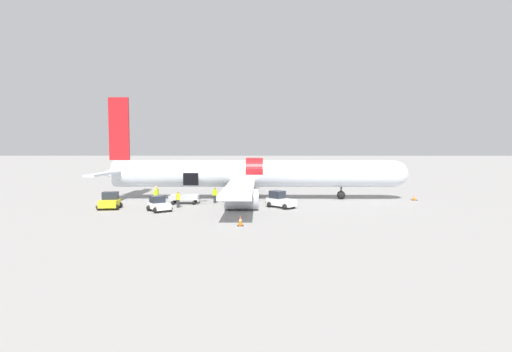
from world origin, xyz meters
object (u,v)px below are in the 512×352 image
(airplane, at_px, (250,175))
(baggage_tug_rear, at_px, (110,202))
(baggage_cart_loading, at_px, (185,199))
(baggage_tug_mid, at_px, (280,201))
(ground_crew_driver, at_px, (156,194))
(baggage_tug_lead, at_px, (159,205))
(suitcase_on_tarmac_upright, at_px, (161,203))
(ground_crew_loader_b, at_px, (178,199))
(ground_crew_supervisor, at_px, (215,195))
(ground_crew_loader_a, at_px, (156,196))

(airplane, distance_m, baggage_tug_rear, 15.60)
(baggage_tug_rear, height_order, baggage_cart_loading, baggage_tug_rear)
(baggage_tug_mid, distance_m, ground_crew_driver, 13.85)
(baggage_tug_lead, height_order, suitcase_on_tarmac_upright, baggage_tug_lead)
(baggage_tug_rear, height_order, ground_crew_loader_b, baggage_tug_rear)
(baggage_tug_lead, xyz_separation_m, baggage_tug_rear, (-5.15, 1.38, 0.09))
(ground_crew_driver, xyz_separation_m, suitcase_on_tarmac_upright, (1.27, -3.19, -0.59))
(airplane, relative_size, ground_crew_supervisor, 20.87)
(baggage_tug_rear, distance_m, ground_crew_loader_a, 4.84)
(baggage_tug_lead, xyz_separation_m, baggage_cart_loading, (1.50, 5.04, -0.13))
(airplane, relative_size, baggage_tug_lead, 13.02)
(baggage_cart_loading, xyz_separation_m, suitcase_on_tarmac_upright, (-2.05, -2.14, -0.11))
(ground_crew_loader_b, relative_size, ground_crew_driver, 0.91)
(baggage_cart_loading, bearing_deg, baggage_tug_rear, -151.15)
(baggage_tug_mid, xyz_separation_m, ground_crew_loader_b, (-10.18, -0.08, 0.15))
(airplane, bearing_deg, ground_crew_loader_a, -155.52)
(baggage_tug_lead, xyz_separation_m, ground_crew_loader_b, (1.34, 2.31, 0.25))
(ground_crew_loader_b, bearing_deg, ground_crew_driver, 129.90)
(ground_crew_loader_a, bearing_deg, ground_crew_loader_b, -38.16)
(ground_crew_loader_b, bearing_deg, ground_crew_supervisor, 45.74)
(baggage_tug_rear, distance_m, ground_crew_driver, 5.78)
(baggage_tug_rear, bearing_deg, suitcase_on_tarmac_upright, 18.27)
(ground_crew_loader_a, relative_size, ground_crew_driver, 0.92)
(airplane, height_order, ground_crew_loader_b, airplane)
(baggage_tug_lead, relative_size, baggage_cart_loading, 0.67)
(ground_crew_supervisor, relative_size, suitcase_on_tarmac_upright, 2.06)
(baggage_tug_lead, height_order, baggage_tug_mid, baggage_tug_mid)
(airplane, height_order, ground_crew_loader_a, airplane)
(airplane, height_order, suitcase_on_tarmac_upright, airplane)
(baggage_tug_rear, xyz_separation_m, suitcase_on_tarmac_upright, (4.60, 1.52, -0.33))
(baggage_tug_mid, height_order, baggage_tug_rear, baggage_tug_mid)
(baggage_tug_lead, bearing_deg, ground_crew_supervisor, 50.83)
(airplane, bearing_deg, ground_crew_driver, -164.00)
(ground_crew_driver, xyz_separation_m, ground_crew_supervisor, (6.45, -0.40, -0.05))
(ground_crew_loader_b, distance_m, ground_crew_driver, 4.93)
(baggage_tug_rear, relative_size, ground_crew_loader_b, 1.54)
(airplane, relative_size, baggage_cart_loading, 8.71)
(baggage_tug_rear, height_order, suitcase_on_tarmac_upright, baggage_tug_rear)
(baggage_cart_loading, bearing_deg, airplane, 30.17)
(baggage_tug_lead, bearing_deg, ground_crew_loader_b, 59.84)
(ground_crew_supervisor, bearing_deg, ground_crew_loader_b, -134.26)
(baggage_tug_lead, bearing_deg, baggage_tug_mid, 11.74)
(baggage_tug_rear, xyz_separation_m, ground_crew_loader_a, (3.66, 3.16, 0.18))
(ground_crew_supervisor, bearing_deg, baggage_tug_rear, -156.21)
(baggage_cart_loading, bearing_deg, suitcase_on_tarmac_upright, -133.68)
(baggage_tug_lead, relative_size, ground_crew_loader_a, 1.65)
(baggage_tug_lead, height_order, ground_crew_driver, ground_crew_driver)
(ground_crew_supervisor, height_order, suitcase_on_tarmac_upright, ground_crew_supervisor)
(baggage_tug_mid, height_order, ground_crew_loader_b, baggage_tug_mid)
(suitcase_on_tarmac_upright, bearing_deg, ground_crew_loader_a, 119.78)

